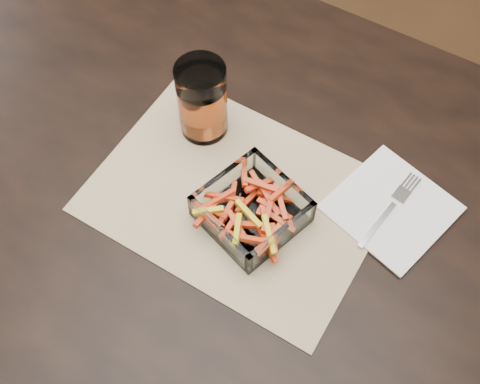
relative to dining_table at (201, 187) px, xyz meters
name	(u,v)px	position (x,y,z in m)	size (l,w,h in m)	color
dining_table	(201,187)	(0.00, 0.00, 0.00)	(1.60, 0.90, 0.75)	black
placemat	(236,197)	(0.09, -0.03, 0.09)	(0.45, 0.33, 0.00)	tan
glass_bowl	(252,211)	(0.13, -0.05, 0.11)	(0.18, 0.18, 0.06)	white
tumbler	(202,102)	(-0.03, 0.06, 0.16)	(0.08, 0.08, 0.14)	white
napkin	(391,208)	(0.32, 0.08, 0.09)	(0.17, 0.17, 0.00)	white
fork	(391,207)	(0.32, 0.08, 0.10)	(0.04, 0.17, 0.00)	silver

